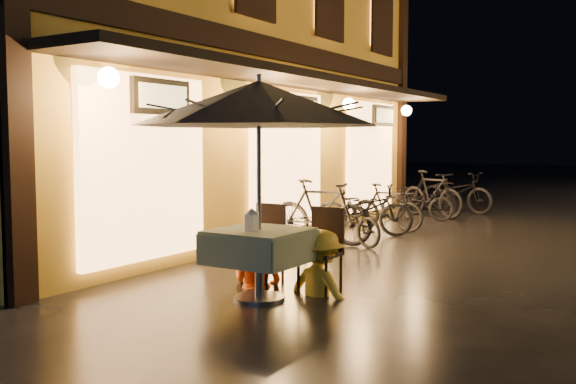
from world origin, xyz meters
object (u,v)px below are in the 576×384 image
Objects in this scene: cafe_table at (259,247)px; person_yellow at (321,231)px; bicycle_0 at (347,221)px; person_orange at (257,227)px; patio_umbrella at (259,103)px; table_lantern at (252,218)px.

person_yellow is at bearing 51.33° from cafe_table.
cafe_table is at bearing 62.84° from person_yellow.
person_yellow is 3.60m from bicycle_0.
person_yellow reaches higher than person_orange.
table_lantern is at bearing -90.00° from patio_umbrella.
bicycle_0 is (-0.87, 4.04, -0.51)m from table_lantern.
person_orange is at bearing 10.79° from person_yellow.
person_yellow is (0.46, 0.57, 0.14)m from cafe_table.
bicycle_0 is (-0.44, 3.32, -0.31)m from person_orange.
patio_umbrella is at bearing 128.64° from person_orange.
table_lantern is 0.86m from person_orange.
person_yellow is at bearing 57.29° from table_lantern.
table_lantern is at bearing 122.98° from person_orange.
cafe_table is 0.68× the size of person_yellow.
bicycle_0 is at bearing -79.75° from person_orange.
patio_umbrella is 1.24m from table_lantern.
patio_umbrella is 1.87× the size of person_yellow.
person_orange is (-0.42, 0.58, 0.13)m from cafe_table.
table_lantern is 0.18× the size of person_orange.
person_orange is at bearing -153.14° from bicycle_0.
person_yellow is at bearing 51.33° from patio_umbrella.
person_orange is 3.37m from bicycle_0.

